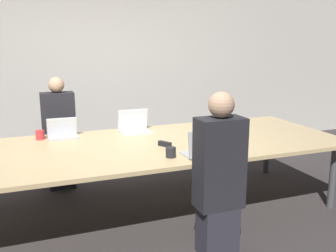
{
  "coord_description": "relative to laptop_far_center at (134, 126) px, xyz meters",
  "views": [
    {
      "loc": [
        -0.97,
        -3.67,
        1.84
      ],
      "look_at": [
        0.46,
        0.1,
        0.93
      ],
      "focal_mm": 40.0,
      "sensor_mm": 36.0,
      "label": 1
    }
  ],
  "objects": [
    {
      "name": "stapler",
      "position": [
        0.12,
        -0.73,
        -0.05
      ],
      "size": [
        0.12,
        0.15,
        0.05
      ],
      "rotation": [
        0.0,
        0.0,
        0.55
      ],
      "color": "black",
      "rests_on": "conference_table"
    },
    {
      "name": "cup_near_midright",
      "position": [
        0.05,
        -1.1,
        -0.03
      ],
      "size": [
        0.1,
        0.1,
        0.1
      ],
      "color": "#232328",
      "rests_on": "conference_table"
    },
    {
      "name": "laptop_far_midleft",
      "position": [
        -0.83,
        0.03,
        -0.01
      ],
      "size": [
        0.33,
        0.22,
        0.22
      ],
      "color": "#B7B7BC",
      "rests_on": "conference_table"
    },
    {
      "name": "laptop_far_center",
      "position": [
        0.0,
        0.0,
        0.0
      ],
      "size": [
        0.36,
        0.27,
        0.27
      ],
      "color": "silver",
      "rests_on": "conference_table"
    },
    {
      "name": "ground_plane",
      "position": [
        -0.2,
        -0.57,
        -0.86
      ],
      "size": [
        24.0,
        24.0,
        0.0
      ],
      "primitive_type": "plane",
      "color": "#383333"
    },
    {
      "name": "person_far_midleft",
      "position": [
        -0.83,
        0.51,
        -0.17
      ],
      "size": [
        0.4,
        0.24,
        1.42
      ],
      "color": "#2D2D38",
      "rests_on": "ground_plane"
    },
    {
      "name": "conference_table",
      "position": [
        -0.2,
        -0.57,
        -0.12
      ],
      "size": [
        4.68,
        1.61,
        0.78
      ],
      "color": "#D6B77F",
      "rests_on": "ground_plane"
    },
    {
      "name": "cup_far_midleft",
      "position": [
        -1.07,
        0.02,
        -0.03
      ],
      "size": [
        0.09,
        0.09,
        0.1
      ],
      "color": "red",
      "rests_on": "conference_table"
    },
    {
      "name": "laptop_near_midright",
      "position": [
        0.33,
        -1.19,
        -0.0
      ],
      "size": [
        0.33,
        0.26,
        0.26
      ],
      "rotation": [
        0.0,
        0.0,
        3.14
      ],
      "color": "#B7B7BC",
      "rests_on": "conference_table"
    },
    {
      "name": "curtain_wall",
      "position": [
        -0.2,
        1.86,
        0.54
      ],
      "size": [
        12.0,
        0.06,
        2.8
      ],
      "color": "beige",
      "rests_on": "ground_plane"
    },
    {
      "name": "bottle_near_midright",
      "position": [
        0.6,
        -1.07,
        0.02
      ],
      "size": [
        0.06,
        0.06,
        0.23
      ],
      "color": "black",
      "rests_on": "conference_table"
    },
    {
      "name": "person_near_midright",
      "position": [
        0.3,
        -1.58,
        -0.15
      ],
      "size": [
        0.4,
        0.24,
        1.45
      ],
      "rotation": [
        0.0,
        0.0,
        3.14
      ],
      "color": "#2D2D38",
      "rests_on": "ground_plane"
    }
  ]
}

